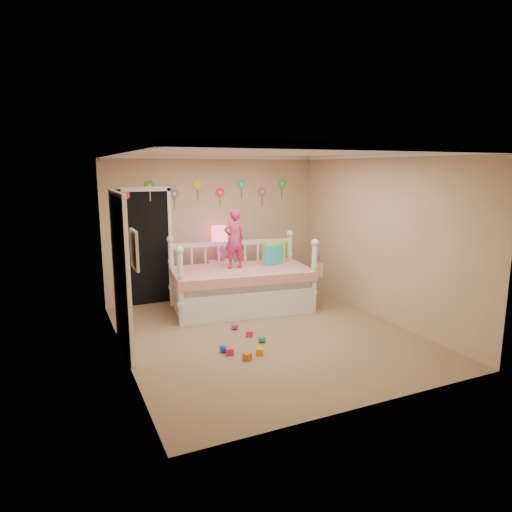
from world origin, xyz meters
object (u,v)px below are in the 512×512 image
daybed (241,273)px  table_lamp (220,238)px  child (234,239)px  nightstand (220,280)px

daybed → table_lamp: 0.89m
daybed → table_lamp: table_lamp is taller
daybed → child: 0.59m
daybed → nightstand: 0.78m
table_lamp → daybed: bearing=-80.7°
daybed → child: size_ratio=2.32×
daybed → table_lamp: size_ratio=3.62×
child → nightstand: 1.07m
child → nightstand: bearing=-90.6°
table_lamp → nightstand: bearing=0.0°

